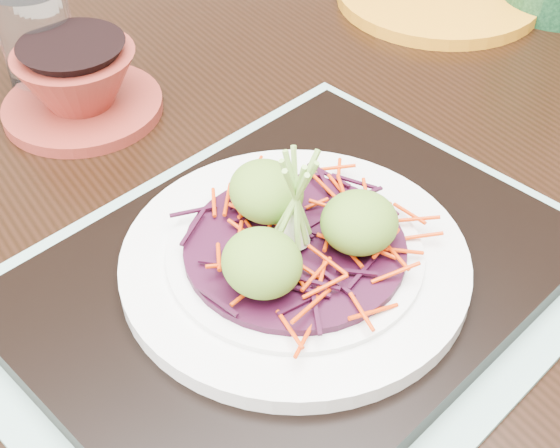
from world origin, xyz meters
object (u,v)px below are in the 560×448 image
water_glass (38,38)px  terracotta_bowl_set (79,86)px  dining_table (238,320)px  serving_tray (294,276)px  white_plate (295,260)px

water_glass → terracotta_bowl_set: water_glass is taller
dining_table → serving_tray: bearing=-88.2°
dining_table → serving_tray: size_ratio=3.69×
water_glass → terracotta_bowl_set: size_ratio=0.53×
serving_tray → water_glass: size_ratio=3.83×
dining_table → terracotta_bowl_set: size_ratio=7.47×
white_plate → serving_tray: bearing=143.1°
serving_tray → water_glass: bearing=85.8°
white_plate → water_glass: water_glass is taller
dining_table → water_glass: water_glass is taller
terracotta_bowl_set → dining_table: bearing=-78.4°
serving_tray → white_plate: bearing=-51.3°
white_plate → terracotta_bowl_set: size_ratio=1.31×
dining_table → serving_tray: 0.14m
dining_table → terracotta_bowl_set: bearing=97.7°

